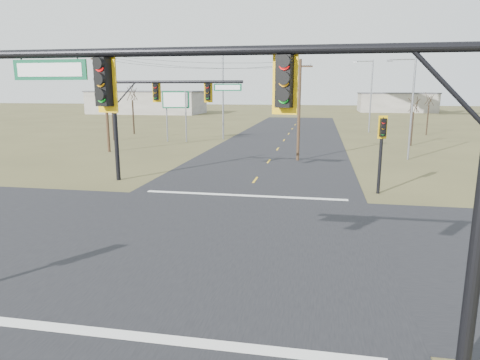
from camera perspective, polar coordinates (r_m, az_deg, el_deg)
name	(u,v)px	position (r m, az deg, el deg)	size (l,w,h in m)	color
ground	(213,238)	(18.25, -3.59, -7.79)	(320.00, 320.00, 0.00)	brown
road_ew	(213,238)	(18.24, -3.59, -7.76)	(160.00, 14.00, 0.02)	black
road_ns	(213,238)	(18.24, -3.59, -7.75)	(14.00, 160.00, 0.02)	black
stop_bar_near	(142,337)	(11.80, -13.00, -19.70)	(12.00, 0.40, 0.01)	silver
stop_bar_far	(244,195)	(25.27, 0.53, -2.06)	(12.00, 0.40, 0.01)	silver
mast_arm_near	(304,123)	(9.03, 8.47, 7.49)	(10.94, 0.53, 7.55)	black
mast_arm_far	(156,104)	(29.10, -11.20, 9.91)	(8.94, 0.54, 7.24)	black
pedestal_signal_ne	(382,138)	(26.50, 18.40, 5.37)	(0.66, 0.58, 4.70)	black
utility_pole_near	(299,109)	(37.69, 7.88, 9.40)	(2.10, 0.51, 8.67)	#45301D
utility_pole_far	(106,101)	(44.83, -17.42, 9.97)	(2.20, 1.07, 9.64)	#45301D
highway_sign	(176,106)	(51.88, -8.53, 9.72)	(3.12, 0.78, 5.96)	gray
streetlight_a	(410,103)	(40.76, 21.72, 9.50)	(2.47, 0.25, 8.89)	gray
streetlight_b	(370,92)	(65.37, 16.89, 11.15)	(2.88, 0.41, 10.28)	gray
streetlight_c	(225,91)	(53.82, -2.05, 11.77)	(2.95, 0.27, 10.62)	gray
bare_tree_a	(111,98)	(55.00, -16.76, 10.44)	(3.32, 3.32, 6.51)	black
bare_tree_b	(132,92)	(62.16, -14.20, 11.28)	(3.73, 3.73, 7.22)	black
bare_tree_c	(414,104)	(51.31, 22.19, 9.42)	(3.07, 3.07, 5.91)	black
bare_tree_d	(429,99)	(64.09, 23.94, 9.83)	(3.01, 3.01, 6.06)	black
warehouse_left	(148,103)	(115.50, -12.22, 10.04)	(28.00, 14.00, 5.50)	#ACA699
warehouse_mid	(396,103)	(128.39, 20.10, 9.65)	(20.00, 12.00, 5.00)	#ACA699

